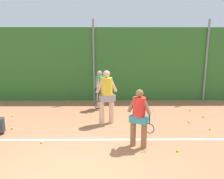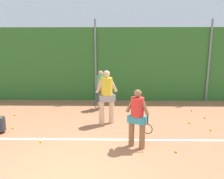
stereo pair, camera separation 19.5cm
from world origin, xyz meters
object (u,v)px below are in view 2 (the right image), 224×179
at_px(tennis_ball_3, 205,117).
at_px(tennis_ball_10, 190,123).
at_px(tennis_ball_11, 41,141).
at_px(player_backcourt_far, 101,88).
at_px(player_midcourt, 106,94).
at_px(tennis_ball_9, 176,151).
at_px(player_foreground_near, 137,116).
at_px(tennis_ball_7, 13,127).
at_px(tennis_ball_2, 99,103).
at_px(tennis_ball_0, 71,102).
at_px(tennis_ball_4, 15,115).
at_px(tennis_ball_6, 192,110).
at_px(tennis_ball_8, 211,130).

distance_m(tennis_ball_3, tennis_ball_10, 0.96).
bearing_deg(tennis_ball_10, tennis_ball_11, -161.24).
bearing_deg(player_backcourt_far, tennis_ball_10, -102.34).
bearing_deg(player_midcourt, tennis_ball_9, 110.95).
bearing_deg(player_foreground_near, tennis_ball_7, -169.87).
relative_size(tennis_ball_2, tennis_ball_3, 1.00).
bearing_deg(player_midcourt, player_backcourt_far, -100.56).
bearing_deg(player_foreground_near, tennis_ball_10, 70.14).
xyz_separation_m(tennis_ball_0, tennis_ball_4, (-1.79, -2.08, 0.00)).
bearing_deg(tennis_ball_3, tennis_ball_4, 178.49).
xyz_separation_m(tennis_ball_0, tennis_ball_6, (5.39, -1.38, 0.00)).
xyz_separation_m(tennis_ball_0, tennis_ball_3, (5.59, -2.28, 0.00)).
bearing_deg(tennis_ball_2, tennis_ball_0, 173.09).
bearing_deg(tennis_ball_2, tennis_ball_11, -107.25).
xyz_separation_m(tennis_ball_7, tennis_ball_8, (6.52, -0.11, 0.00)).
bearing_deg(player_midcourt, tennis_ball_2, -100.78).
height_order(player_midcourt, tennis_ball_8, player_midcourt).
bearing_deg(tennis_ball_6, tennis_ball_10, -110.94).
bearing_deg(tennis_ball_2, tennis_ball_10, -38.14).
bearing_deg(player_backcourt_far, player_foreground_near, -145.45).
distance_m(player_backcourt_far, tennis_ball_10, 3.81).
distance_m(tennis_ball_2, tennis_ball_8, 5.14).
height_order(tennis_ball_3, tennis_ball_7, same).
distance_m(player_midcourt, player_backcourt_far, 1.82).
relative_size(player_backcourt_far, tennis_ball_8, 25.31).
bearing_deg(tennis_ball_9, tennis_ball_6, 65.93).
height_order(tennis_ball_0, tennis_ball_2, same).
bearing_deg(tennis_ball_11, tennis_ball_7, 140.65).
height_order(player_midcourt, tennis_ball_9, player_midcourt).
height_order(tennis_ball_4, tennis_ball_9, same).
xyz_separation_m(tennis_ball_4, tennis_ball_10, (6.62, -0.78, 0.00)).
distance_m(tennis_ball_0, tennis_ball_6, 5.56).
xyz_separation_m(player_midcourt, tennis_ball_7, (-3.11, -0.52, -1.03)).
height_order(tennis_ball_2, tennis_ball_9, same).
xyz_separation_m(player_midcourt, player_backcourt_far, (-0.32, 1.79, -0.12)).
bearing_deg(tennis_ball_8, player_foreground_near, -154.77).
relative_size(tennis_ball_6, tennis_ball_9, 1.00).
distance_m(tennis_ball_3, tennis_ball_11, 5.95).
distance_m(tennis_ball_8, tennis_ball_10, 0.81).
distance_m(tennis_ball_6, tennis_ball_10, 1.58).
distance_m(tennis_ball_2, tennis_ball_3, 4.69).
height_order(player_midcourt, tennis_ball_3, player_midcourt).
bearing_deg(tennis_ball_4, tennis_ball_2, 30.93).
relative_size(tennis_ball_7, tennis_ball_8, 1.00).
distance_m(tennis_ball_2, tennis_ball_9, 5.39).
bearing_deg(tennis_ball_8, tennis_ball_4, 168.48).
relative_size(tennis_ball_8, tennis_ball_11, 1.00).
xyz_separation_m(tennis_ball_3, tennis_ball_10, (-0.77, -0.58, 0.00)).
distance_m(player_backcourt_far, tennis_ball_0, 2.12).
bearing_deg(tennis_ball_3, tennis_ball_2, 153.32).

